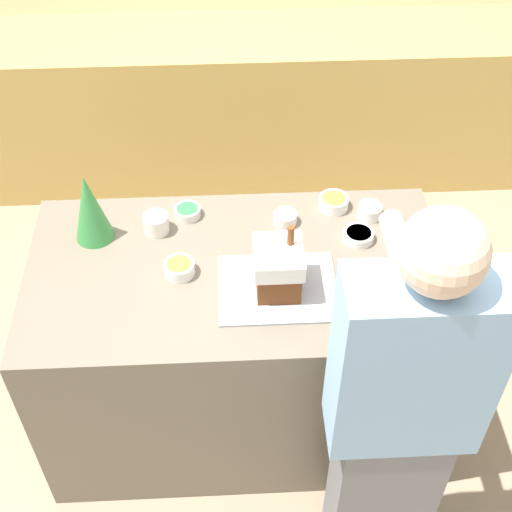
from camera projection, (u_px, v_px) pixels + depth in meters
The scene contains 15 objects.
ground_plane at pixel (240, 408), 3.28m from camera, with size 12.00×12.00×0.00m, color gray.
back_cabinet_block at pixel (229, 107), 4.23m from camera, with size 6.00×0.60×0.92m.
kitchen_island at pixel (239, 346), 2.96m from camera, with size 1.56×0.84×0.93m.
baking_tray at pixel (278, 288), 2.55m from camera, with size 0.42×0.34×0.01m.
gingerbread_house at pixel (278, 268), 2.48m from camera, with size 0.17×0.19×0.26m.
decorative_tree at pixel (90, 208), 2.65m from camera, with size 0.15×0.15×0.29m.
candy_bowl_near_tray_left at pixel (334, 202), 2.85m from camera, with size 0.12×0.12×0.05m.
candy_bowl_center_rear at pixel (370, 210), 2.81m from camera, with size 0.09×0.09×0.05m.
candy_bowl_far_right at pixel (398, 234), 2.73m from camera, with size 0.09×0.09×0.04m.
candy_bowl_behind_tray at pixel (179, 268), 2.59m from camera, with size 0.11×0.11×0.05m.
candy_bowl_beside_tree at pixel (187, 211), 2.82m from camera, with size 0.10×0.10×0.04m.
candy_bowl_front_corner at pixel (358, 235), 2.72m from camera, with size 0.12×0.12×0.04m.
candy_bowl_near_tray_right at pixel (285, 218), 2.79m from camera, with size 0.09×0.09×0.05m.
mug at pixel (156, 224), 2.74m from camera, with size 0.10×0.10×0.08m.
person at pixel (399, 417), 2.22m from camera, with size 0.46×0.57×1.74m.
Camera 1 is at (-0.02, -1.83, 2.82)m, focal length 50.00 mm.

